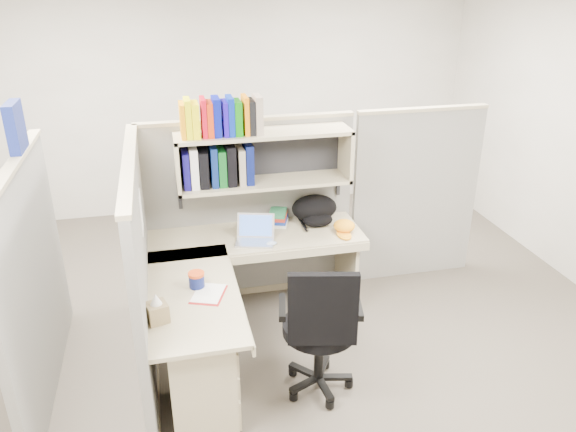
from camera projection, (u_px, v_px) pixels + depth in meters
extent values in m
plane|color=#3D362F|center=(271.00, 350.00, 4.38)|extent=(6.00, 6.00, 0.00)
plane|color=#A9A498|center=(218.00, 98.00, 6.50)|extent=(6.00, 0.00, 6.00)
cube|color=slate|center=(249.00, 212.00, 4.85)|extent=(1.80, 0.06, 1.60)
cube|color=tan|center=(247.00, 119.00, 4.52)|extent=(1.80, 0.08, 0.03)
cube|color=slate|center=(142.00, 274.00, 3.87)|extent=(0.06, 1.80, 1.60)
cube|color=tan|center=(128.00, 162.00, 3.54)|extent=(0.08, 1.80, 0.03)
cube|color=slate|center=(34.00, 286.00, 3.72)|extent=(0.06, 1.80, 1.60)
cube|color=slate|center=(415.00, 197.00, 5.17)|extent=(1.20, 0.06, 1.60)
cube|color=navy|center=(15.00, 127.00, 3.63)|extent=(0.07, 0.27, 0.32)
cube|color=white|center=(141.00, 212.00, 3.84)|extent=(0.00, 0.21, 0.28)
cube|color=gray|center=(264.00, 133.00, 4.39)|extent=(1.40, 0.34, 0.03)
cube|color=gray|center=(264.00, 182.00, 4.56)|extent=(1.40, 0.34, 0.03)
cube|color=gray|center=(177.00, 165.00, 4.34)|extent=(0.03, 0.34, 0.44)
cube|color=gray|center=(346.00, 153.00, 4.62)|extent=(0.03, 0.34, 0.44)
cube|color=black|center=(260.00, 152.00, 4.62)|extent=(1.38, 0.01, 0.41)
cube|color=orange|center=(182.00, 120.00, 4.19)|extent=(0.03, 0.20, 0.26)
cube|color=#E1E104|center=(188.00, 118.00, 4.19)|extent=(0.05, 0.20, 0.29)
cube|color=#F1E705|center=(195.00, 120.00, 4.21)|extent=(0.06, 0.20, 0.26)
cube|color=#B5071A|center=(203.00, 117.00, 4.22)|extent=(0.04, 0.20, 0.29)
cube|color=red|center=(209.00, 119.00, 4.23)|extent=(0.05, 0.20, 0.26)
cube|color=#040C88|center=(216.00, 116.00, 4.24)|extent=(0.06, 0.20, 0.29)
cube|color=#1805A3|center=(225.00, 118.00, 4.26)|extent=(0.04, 0.20, 0.26)
cube|color=#041D8D|center=(230.00, 116.00, 4.26)|extent=(0.04, 0.20, 0.29)
cube|color=#0A6907|center=(237.00, 117.00, 4.28)|extent=(0.06, 0.20, 0.26)
cube|color=orange|center=(245.00, 115.00, 4.28)|extent=(0.04, 0.20, 0.29)
cube|color=black|center=(251.00, 117.00, 4.30)|extent=(0.05, 0.20, 0.26)
cube|color=gray|center=(258.00, 114.00, 4.30)|extent=(0.06, 0.20, 0.29)
cube|color=#0C0853|center=(186.00, 169.00, 4.39)|extent=(0.05, 0.24, 0.29)
cube|color=silver|center=(194.00, 166.00, 4.39)|extent=(0.06, 0.24, 0.32)
cube|color=black|center=(203.00, 167.00, 4.41)|extent=(0.07, 0.24, 0.29)
cube|color=#081B53|center=(213.00, 165.00, 4.42)|extent=(0.05, 0.24, 0.32)
cube|color=#0A4716|center=(221.00, 166.00, 4.44)|extent=(0.06, 0.24, 0.29)
cube|color=black|center=(230.00, 164.00, 4.45)|extent=(0.07, 0.24, 0.32)
cube|color=gray|center=(241.00, 165.00, 4.47)|extent=(0.05, 0.24, 0.29)
cube|color=#070F47|center=(248.00, 162.00, 4.48)|extent=(0.06, 0.24, 0.32)
cube|color=gray|center=(256.00, 237.00, 4.59)|extent=(1.74, 0.60, 0.03)
cube|color=gray|center=(193.00, 294.00, 3.79)|extent=(0.60, 1.34, 0.03)
cube|color=gray|center=(263.00, 257.00, 4.34)|extent=(1.74, 0.02, 0.07)
cube|color=gray|center=(238.00, 293.00, 3.87)|extent=(0.02, 1.34, 0.07)
cube|color=gray|center=(201.00, 372.00, 3.63)|extent=(0.40, 0.55, 0.68)
cube|color=tan|center=(232.00, 342.00, 3.59)|extent=(0.02, 0.50, 0.16)
cube|color=tan|center=(233.00, 364.00, 3.67)|extent=(0.02, 0.50, 0.16)
cube|color=tan|center=(235.00, 391.00, 3.76)|extent=(0.02, 0.50, 0.22)
cube|color=#B2B2B7|center=(234.00, 341.00, 3.60)|extent=(0.01, 0.12, 0.01)
cube|color=gray|center=(346.00, 264.00, 4.94)|extent=(0.03, 0.55, 0.70)
cylinder|color=#0E1751|center=(197.00, 281.00, 3.83)|extent=(0.11, 0.11, 0.09)
cylinder|color=#D44314|center=(196.00, 274.00, 3.81)|extent=(0.11, 0.11, 0.02)
ellipsoid|color=#9BB3DC|center=(271.00, 243.00, 4.42)|extent=(0.09, 0.07, 0.03)
cylinder|color=white|center=(248.00, 224.00, 4.66)|extent=(0.08, 0.08, 0.11)
cylinder|color=black|center=(320.00, 328.00, 3.78)|extent=(0.50, 0.50, 0.08)
cube|color=black|center=(323.00, 310.00, 3.45)|extent=(0.44, 0.15, 0.50)
cylinder|color=black|center=(319.00, 353.00, 3.86)|extent=(0.07, 0.07, 0.44)
cylinder|color=black|center=(318.00, 382.00, 3.97)|extent=(0.48, 0.48, 0.11)
cube|color=black|center=(282.00, 307.00, 3.71)|extent=(0.10, 0.29, 0.04)
cube|color=black|center=(358.00, 307.00, 3.72)|extent=(0.10, 0.29, 0.04)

